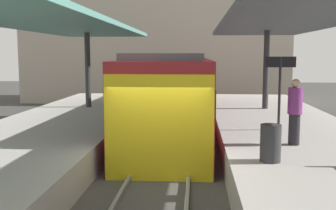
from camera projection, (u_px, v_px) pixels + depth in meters
The scene contains 13 objects.
ground_plane at pixel (160, 187), 10.24m from camera, with size 80.00×80.00×0.00m, color #383835.
platform_left at pixel (10, 165), 10.44m from camera, with size 4.40×28.00×1.00m, color #ADA8A0.
platform_right at pixel (317, 170), 9.92m from camera, with size 4.40×28.00×1.00m, color #ADA8A0.
track_ballast at pixel (160, 183), 10.23m from camera, with size 3.20×28.00×0.20m, color #423F3D.
rail_near_side at pixel (131, 176), 10.26m from camera, with size 0.08×28.00×0.14m, color slate.
rail_far_side at pixel (189, 177), 10.16m from camera, with size 0.08×28.00×0.14m, color slate.
commuter_train at pixel (174, 93), 16.69m from camera, with size 2.78×13.81×3.10m.
canopy_left at pixel (27, 19), 11.37m from camera, with size 4.18×21.00×3.37m.
canopy_right at pixel (308, 15), 10.85m from camera, with size 4.18×21.00×3.42m.
platform_sign at pixel (280, 76), 12.32m from camera, with size 0.90×0.08×2.21m.
litter_bin at pixel (271, 143), 8.75m from camera, with size 0.44×0.44×0.80m, color #2D2D30.
passenger_mid_platform at pixel (295, 111), 10.34m from camera, with size 0.36×0.36×1.67m.
station_building_backdrop at pixel (157, 23), 29.52m from camera, with size 18.00×6.00×11.00m, color #A89E8E.
Camera 1 is at (0.90, -9.88, 3.26)m, focal length 44.14 mm.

